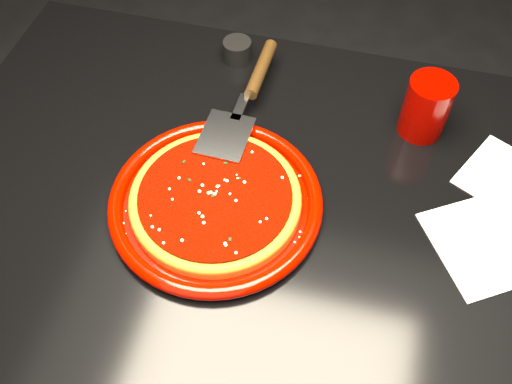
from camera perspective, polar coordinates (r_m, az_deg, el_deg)
floor at (r=1.62m, az=0.92°, el=-16.22°), size 4.00×4.00×0.01m
table at (r=1.27m, az=1.15°, el=-10.45°), size 1.20×0.80×0.75m
plate at (r=0.93m, az=-4.05°, el=-0.97°), size 0.42×0.42×0.03m
pizza_crust at (r=0.92m, az=-4.07°, el=-0.83°), size 0.34×0.34×0.01m
pizza_crust_rim at (r=0.92m, az=-4.09°, el=-0.58°), size 0.34×0.34×0.02m
pizza_sauce at (r=0.91m, az=-4.11°, el=-0.40°), size 0.30×0.30×0.01m
parmesan_dusting at (r=0.91m, az=-4.13°, el=-0.14°), size 0.24×0.24×0.01m
basil_flecks at (r=0.91m, az=-4.13°, el=-0.18°), size 0.22×0.22×0.00m
pizza_server at (r=1.03m, az=-1.03°, el=9.37°), size 0.11×0.36×0.03m
cup at (r=1.04m, az=16.66°, el=8.12°), size 0.09×0.09×0.11m
napkin_a at (r=0.97m, az=22.10°, el=-4.75°), size 0.23×0.23×0.00m
napkin_b at (r=1.06m, az=23.60°, el=1.34°), size 0.18×0.18×0.00m
ramekin at (r=1.16m, az=-1.88°, el=13.95°), size 0.07×0.07×0.04m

